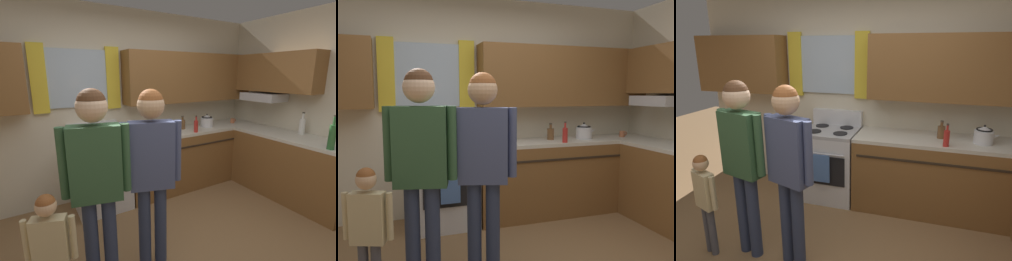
% 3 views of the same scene
% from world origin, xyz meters
% --- Properties ---
extents(back_wall_unit, '(4.60, 0.42, 2.60)m').
position_xyz_m(back_wall_unit, '(0.06, 1.82, 1.45)').
color(back_wall_unit, beige).
rests_on(back_wall_unit, ground).
extents(kitchen_counter_run, '(2.34, 2.20, 0.90)m').
position_xyz_m(kitchen_counter_run, '(1.48, 1.10, 0.45)').
color(kitchen_counter_run, brown).
rests_on(kitchen_counter_run, ground).
extents(stove_oven, '(0.67, 0.67, 1.10)m').
position_xyz_m(stove_oven, '(-0.39, 1.54, 0.47)').
color(stove_oven, silver).
rests_on(stove_oven, ground).
extents(bottle_sauce_red, '(0.06, 0.06, 0.25)m').
position_xyz_m(bottle_sauce_red, '(0.97, 1.30, 0.99)').
color(bottle_sauce_red, red).
rests_on(bottle_sauce_red, kitchen_counter_run).
extents(bottle_squat_brown, '(0.08, 0.08, 0.21)m').
position_xyz_m(bottle_squat_brown, '(0.92, 1.58, 0.98)').
color(bottle_squat_brown, brown).
rests_on(bottle_squat_brown, kitchen_counter_run).
extents(cup_terracotta, '(0.11, 0.07, 0.08)m').
position_xyz_m(cup_terracotta, '(1.93, 1.52, 0.94)').
color(cup_terracotta, '#B76642').
rests_on(cup_terracotta, kitchen_counter_run).
extents(stovetop_kettle, '(0.27, 0.20, 0.21)m').
position_xyz_m(stovetop_kettle, '(1.35, 1.52, 1.00)').
color(stovetop_kettle, silver).
rests_on(stovetop_kettle, kitchen_counter_run).
extents(adult_holding_child, '(0.50, 0.24, 1.64)m').
position_xyz_m(adult_holding_child, '(-0.75, 0.25, 1.03)').
color(adult_holding_child, '#2D3856').
rests_on(adult_holding_child, ground).
extents(adult_in_plaid, '(0.48, 0.26, 1.62)m').
position_xyz_m(adult_in_plaid, '(-0.30, 0.24, 1.02)').
color(adult_in_plaid, '#2D3856').
rests_on(adult_in_plaid, ground).
extents(small_child, '(0.32, 0.17, 0.99)m').
position_xyz_m(small_child, '(-1.11, 0.14, 0.62)').
color(small_child, '#4C4C56').
rests_on(small_child, ground).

